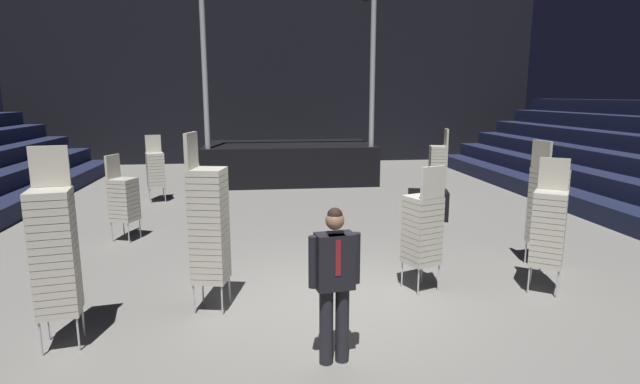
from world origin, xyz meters
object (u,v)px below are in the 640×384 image
Objects in this scene: equipment_road_case at (428,205)px; chair_stack_mid_right at (55,250)px; chair_stack_front_left at (549,227)px; stage_riser at (289,160)px; chair_stack_front_right at (209,223)px; chair_stack_rear_right at (422,228)px; chair_stack_mid_left at (123,198)px; chair_stack_rear_centre at (547,204)px; chair_stack_rear_left at (155,169)px; man_with_tie at (335,277)px; chair_stack_aisle_left at (438,165)px.

chair_stack_mid_right is at bearing -139.55° from equipment_road_case.
stage_riser is at bearing -37.54° from chair_stack_front_left.
chair_stack_front_right is (-1.71, -10.16, 0.48)m from stage_riser.
chair_stack_front_left is at bearing -30.91° from chair_stack_rear_right.
stage_riser is 7.58m from chair_stack_mid_left.
chair_stack_rear_centre is (0.60, 1.04, 0.08)m from chair_stack_front_left.
chair_stack_rear_left is 8.64m from chair_stack_rear_right.
chair_stack_mid_left is (-6.82, 3.54, -0.13)m from chair_stack_front_left.
chair_stack_mid_right is (-3.06, 0.76, 0.18)m from man_with_tie.
chair_stack_rear_right is (5.03, -3.24, 0.08)m from chair_stack_mid_left.
chair_stack_rear_left is 9.75m from chair_stack_rear_centre.
chair_stack_aisle_left is at bearing -60.97° from chair_stack_front_left.
chair_stack_rear_left reaches higher than man_with_tie.
chair_stack_front_left is 1.09× the size of chair_stack_rear_left.
man_with_tie is 3.16m from chair_stack_mid_right.
chair_stack_front_left is at bearing 102.14° from chair_stack_front_right.
chair_stack_mid_left is 0.91× the size of chair_stack_rear_right.
chair_stack_front_right is 1.33× the size of chair_stack_rear_left.
man_with_tie is at bearing 94.54° from chair_stack_rear_left.
chair_stack_front_right reaches higher than chair_stack_aisle_left.
chair_stack_rear_centre reaches higher than equipment_road_case.
chair_stack_front_left is 4.83m from chair_stack_front_right.
chair_stack_front_left reaches higher than chair_stack_rear_left.
chair_stack_rear_centre is at bearing 92.97° from chair_stack_mid_left.
stage_riser reaches higher than chair_stack_front_right.
stage_riser is 10.62m from chair_stack_front_left.
chair_stack_mid_right is at bearing -51.01° from chair_stack_front_right.
chair_stack_rear_right is at bearing 169.01° from chair_stack_aisle_left.
chair_stack_front_left reaches higher than equipment_road_case.
chair_stack_mid_left is (-3.43, 5.14, -0.12)m from man_with_tie.
chair_stack_front_left is 10.02m from chair_stack_rear_left.
chair_stack_aisle_left is (3.83, -3.71, 0.27)m from stage_riser.
chair_stack_rear_centre is at bearing 123.25° from chair_stack_rear_left.
chair_stack_mid_right is 2.56× the size of equipment_road_case.
chair_stack_rear_right is (-1.79, 0.30, -0.04)m from chair_stack_front_left.
man_with_tie is 3.75m from chair_stack_front_left.
equipment_road_case is (1.55, 4.15, -0.61)m from chair_stack_rear_right.
chair_stack_front_left is at bearing 177.25° from chair_stack_mid_right.
chair_stack_rear_centre is (2.39, 0.74, 0.13)m from chair_stack_rear_right.
chair_stack_front_left is at bearing -175.12° from chair_stack_aisle_left.
chair_stack_aisle_left is at bearing -144.74° from chair_stack_mid_right.
equipment_road_case is at bearing -63.19° from stage_riser.
chair_stack_rear_centre is at bearing -84.37° from chair_stack_front_left.
chair_stack_rear_left is at bearing -139.43° from chair_stack_rear_centre.
chair_stack_mid_left is at bearing 7.94° from chair_stack_front_left.
chair_stack_rear_centre is at bearing -67.79° from stage_riser.
man_with_tie is 1.92× the size of equipment_road_case.
chair_stack_front_left reaches higher than chair_stack_mid_left.
stage_riser reaches higher than chair_stack_rear_left.
equipment_road_case is at bearing 165.53° from chair_stack_aisle_left.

